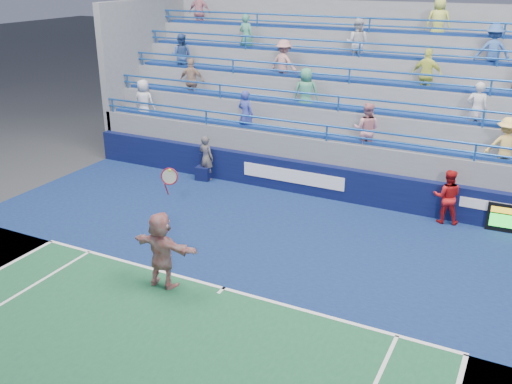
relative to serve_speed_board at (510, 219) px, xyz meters
The scene contains 8 objects.
ground 8.51m from the serve_speed_board, 132.02° to the right, with size 120.00×120.00×0.00m, color #333538.
sponsor_wall 5.69m from the serve_speed_board, behind, with size 18.00×0.32×1.10m.
bleacher_stand 7.03m from the serve_speed_board, 145.26° to the left, with size 18.00×5.60×6.13m.
serve_speed_board is the anchor object (origin of this frame).
judge_chair 10.01m from the serve_speed_board, behind, with size 0.55×0.55×0.88m.
tennis_player 9.81m from the serve_speed_board, 135.99° to the right, with size 1.75×0.59×3.01m.
line_judge 9.95m from the serve_speed_board, behind, with size 0.58×0.38×1.60m, color #15173B.
ball_girl 1.78m from the serve_speed_board, behind, with size 0.80×0.62×1.64m, color red.
Camera 1 is at (5.92, -10.01, 7.05)m, focal length 40.00 mm.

